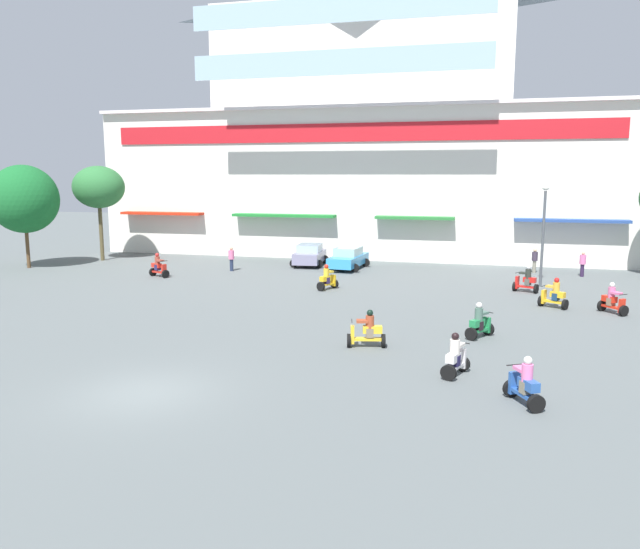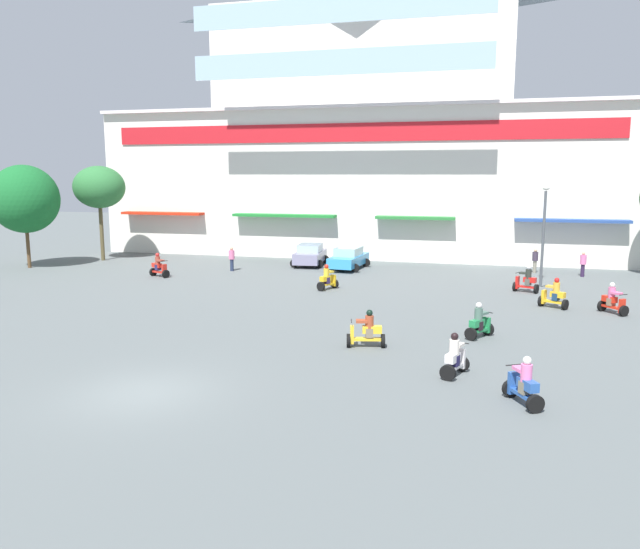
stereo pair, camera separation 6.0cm
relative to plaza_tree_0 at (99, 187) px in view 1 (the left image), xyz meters
name	(u,v)px [view 1 (the left image)]	position (x,y,z in m)	size (l,w,h in m)	color
ground_plane	(279,305)	(18.24, -12.18, -5.54)	(128.00, 128.00, 0.00)	#575E5F
colonial_building	(363,141)	(18.24, 10.48, 3.71)	(41.45, 15.60, 22.03)	silver
plaza_tree_0	(99,187)	(0.00, 0.00, 0.00)	(3.94, 3.50, 7.15)	brown
plaza_tree_2	(24,199)	(-2.81, -4.64, -0.72)	(4.74, 4.52, 7.19)	brown
parked_car_0	(310,255)	(16.08, 1.43, -4.77)	(2.60, 4.09, 1.54)	gray
parked_car_1	(348,258)	(19.12, 0.52, -4.79)	(2.61, 4.53, 1.52)	#3391D0
scooter_rider_0	(613,301)	(34.15, -9.93, -4.93)	(1.27, 1.41, 1.49)	black
scooter_rider_1	(554,295)	(31.58, -9.34, -4.91)	(1.44, 1.17, 1.54)	black
scooter_rider_2	(480,323)	(28.05, -16.05, -4.94)	(1.18, 1.42, 1.49)	black
scooter_rider_3	(159,267)	(8.03, -5.86, -4.89)	(1.52, 1.05, 1.56)	black
scooter_rider_4	(456,358)	(27.30, -21.16, -4.93)	(0.94, 1.40, 1.49)	black
scooter_rider_5	(526,281)	(30.54, -5.38, -4.90)	(1.44, 1.01, 1.55)	black
scooter_rider_6	(525,384)	(29.31, -23.29, -4.93)	(1.13, 1.51, 1.48)	black
scooter_rider_8	(327,279)	(19.58, -7.40, -4.94)	(1.07, 1.44, 1.48)	black
scooter_rider_9	(367,332)	(23.88, -18.54, -4.93)	(1.54, 0.83, 1.48)	black
pedestrian_0	(231,257)	(11.59, -2.36, -4.62)	(0.55, 0.55, 1.65)	#222C46
pedestrian_1	(583,263)	(34.42, 1.12, -4.63)	(0.55, 0.55, 1.62)	#2C1D3B
pedestrian_2	(535,259)	(31.55, 1.91, -4.61)	(0.52, 0.52, 1.66)	gray
streetlamp_near	(543,227)	(31.49, -3.23, -2.04)	(0.40, 0.40, 5.90)	#474C51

